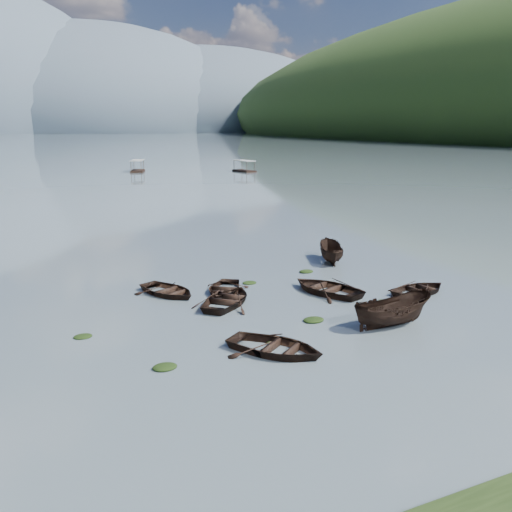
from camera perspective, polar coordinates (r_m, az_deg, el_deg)
name	(u,v)px	position (r m, az deg, el deg)	size (l,w,h in m)	color
ground_plane	(360,345)	(29.00, 10.41, -8.72)	(2400.00, 2400.00, 0.00)	slate
haze_mtn_c	(90,131)	(934.83, -16.31, 11.90)	(520.00, 520.00, 260.00)	#475666
haze_mtn_d	(200,131)	(981.07, -5.66, 12.38)	(520.00, 520.00, 220.00)	#475666
rowboat_0	(275,353)	(27.59, 1.95, -9.66)	(3.47, 4.86, 1.01)	black
rowboat_1	(228,304)	(34.76, -2.83, -4.80)	(3.47, 4.86, 1.01)	black
rowboat_2	(392,325)	(31.97, 13.41, -6.77)	(1.87, 4.98, 1.92)	black
rowboat_3	(327,293)	(37.28, 7.10, -3.65)	(3.67, 5.14, 1.06)	black
rowboat_4	(420,293)	(38.43, 16.08, -3.56)	(3.05, 4.27, 0.88)	black
rowboat_6	(168,294)	(37.01, -8.78, -3.82)	(3.19, 4.47, 0.93)	black
rowboat_7	(224,292)	(37.14, -3.26, -3.63)	(2.95, 4.13, 0.86)	black
rowboat_8	(331,261)	(45.66, 7.46, -0.54)	(1.70, 4.51, 1.74)	black
weed_clump_0	(165,368)	(26.28, -9.10, -11.03)	(1.13, 0.92, 0.25)	black
weed_clump_1	(275,343)	(28.76, 1.88, -8.69)	(0.86, 0.69, 0.19)	black
weed_clump_2	(314,321)	(31.93, 5.78, -6.50)	(1.21, 0.97, 0.26)	black
weed_clump_3	(317,293)	(37.13, 6.09, -3.69)	(0.89, 0.75, 0.20)	black
weed_clump_4	(384,303)	(35.78, 12.65, -4.59)	(1.10, 0.87, 0.23)	black
weed_clump_5	(83,337)	(30.78, -16.93, -7.78)	(0.96, 0.78, 0.20)	black
weed_clump_6	(250,283)	(39.08, -0.65, -2.76)	(0.99, 0.83, 0.21)	black
weed_clump_7	(306,272)	(42.16, 5.05, -1.63)	(1.08, 0.86, 0.23)	black
pontoon_centre	(138,172)	(134.39, -11.74, 8.25)	(2.77, 6.66, 2.55)	black
pontoon_right	(244,172)	(131.84, -1.18, 8.43)	(2.68, 6.44, 2.47)	black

